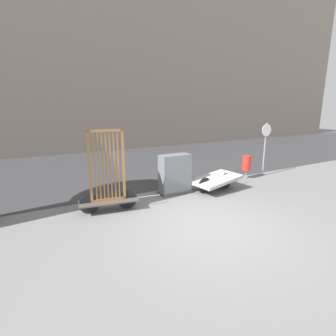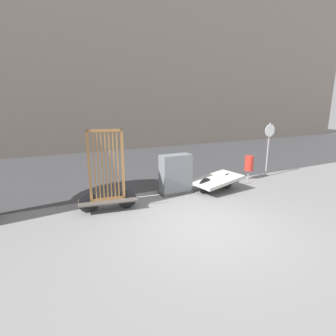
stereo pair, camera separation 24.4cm
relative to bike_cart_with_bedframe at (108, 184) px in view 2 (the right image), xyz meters
name	(u,v)px [view 2 (the right image)]	position (x,y,z in m)	size (l,w,h in m)	color
ground_plane	(207,226)	(1.91, -2.13, -0.77)	(60.00, 60.00, 0.00)	slate
road_strip	(118,165)	(1.91, 5.51, -0.77)	(56.00, 9.02, 0.01)	#38383A
building_facade	(85,49)	(1.91, 12.02, 5.80)	(48.00, 4.00, 13.15)	slate
bike_cart_with_bedframe	(108,184)	(0.00, 0.00, 0.00)	(2.35, 0.81, 2.31)	#4C4742
bike_cart_with_mattress	(217,180)	(3.82, 0.00, -0.38)	(2.39, 1.27, 0.56)	#4C4742
utility_cabinet	(176,175)	(2.42, 0.46, -0.14)	(1.12, 0.53, 1.34)	#4C4C4C
trash_bin	(249,163)	(5.91, 0.65, -0.12)	(0.34, 0.34, 0.96)	gray
sign_post	(269,142)	(6.90, 0.65, 0.67)	(0.51, 0.06, 2.24)	gray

